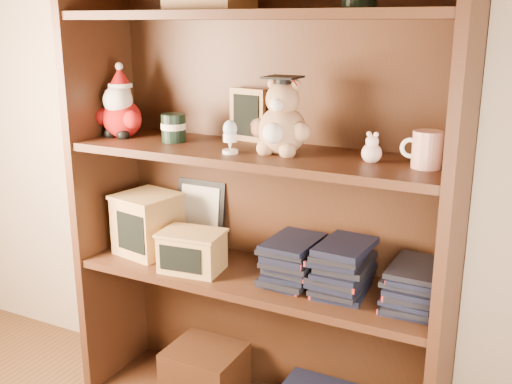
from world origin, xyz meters
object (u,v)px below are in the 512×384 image
grad_teddy_bear (281,124)px  treats_box (148,223)px  bookcase (263,201)px  teacher_mug (426,149)px

grad_teddy_bear → treats_box: size_ratio=1.03×
bookcase → treats_box: (-0.41, -0.05, -0.12)m
grad_teddy_bear → teacher_mug: grad_teddy_bear is taller
teacher_mug → treats_box: teacher_mug is taller
grad_teddy_bear → treats_box: 0.63m
bookcase → teacher_mug: (0.50, -0.05, 0.22)m
grad_teddy_bear → teacher_mug: bearing=1.0°
bookcase → teacher_mug: bearing=-5.8°
bookcase → grad_teddy_bear: (0.09, -0.06, 0.26)m
grad_teddy_bear → bookcase: bearing=146.8°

